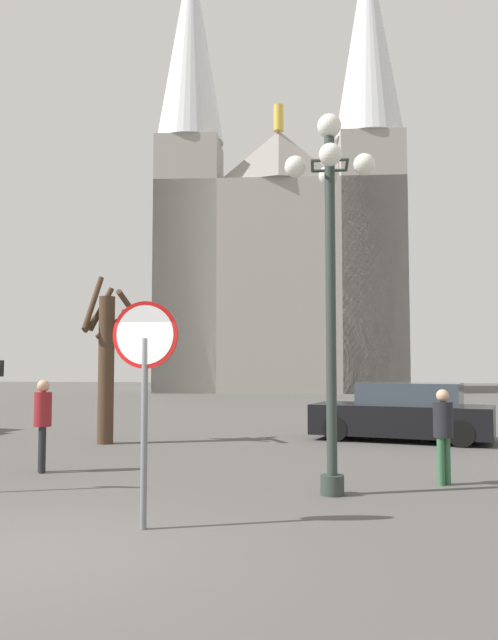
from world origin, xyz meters
TOP-DOWN VIEW (x-y plane):
  - ground_plane at (0.00, 0.00)m, footprint 120.00×120.00m
  - cathedral at (0.29, 40.25)m, footprint 17.62×12.74m
  - stop_sign at (0.89, 1.05)m, footprint 0.83×0.10m
  - street_lamp at (3.20, 3.32)m, footprint 1.42×1.42m
  - bare_tree at (-2.27, 9.02)m, footprint 1.35×1.37m
  - parked_car_near_black at (5.21, 10.43)m, footprint 4.85×3.04m
  - pedestrian_walking at (5.05, 4.34)m, footprint 0.32×0.32m
  - pedestrian_standing at (-2.05, 4.79)m, footprint 0.32×0.32m

SIDE VIEW (x-z plane):
  - ground_plane at x=0.00m, z-range 0.00..0.00m
  - parked_car_near_black at x=5.21m, z-range -0.04..1.45m
  - pedestrian_walking at x=5.05m, z-range 0.16..1.72m
  - pedestrian_standing at x=-2.05m, z-range 0.18..1.87m
  - stop_sign at x=0.89m, z-range 0.57..3.33m
  - bare_tree at x=-2.27m, z-range -0.01..4.24m
  - street_lamp at x=3.20m, z-range 0.91..6.84m
  - cathedral at x=0.29m, z-range -6.22..26.86m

